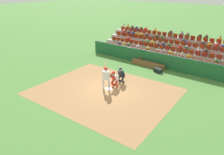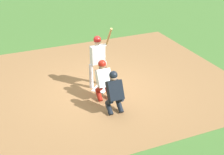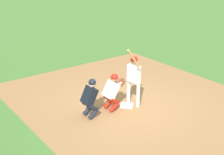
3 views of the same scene
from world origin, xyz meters
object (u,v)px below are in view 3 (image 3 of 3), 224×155
Objects in this scene: home_plate_marker at (127,105)px; batter_at_plate at (134,75)px; catcher_crouching at (113,90)px; home_plate_umpire at (90,96)px.

batter_at_plate is at bearing 81.16° from home_plate_marker.
home_plate_marker is at bearing 82.49° from catcher_crouching.
batter_at_plate is 1.67× the size of catcher_crouching.
home_plate_marker is at bearing 87.50° from home_plate_umpire.
home_plate_marker is at bearing -98.84° from batter_at_plate.
home_plate_marker is 0.35× the size of catcher_crouching.
home_plate_umpire is (-0.10, -1.63, -0.38)m from batter_at_plate.
catcher_crouching is at bearing -97.51° from home_plate_marker.
home_plate_marker is 0.34× the size of home_plate_umpire.
home_plate_marker is 1.55m from home_plate_umpire.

